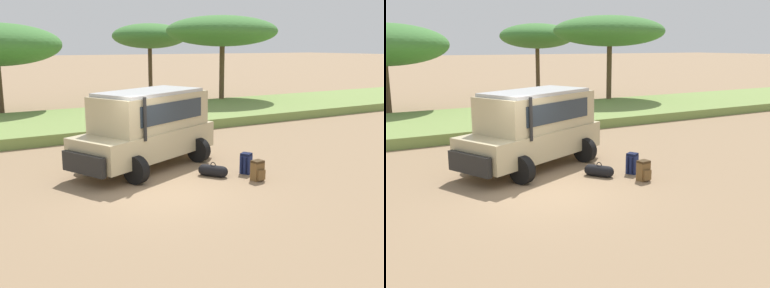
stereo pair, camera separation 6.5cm
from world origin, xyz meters
TOP-DOWN VIEW (x-y plane):
  - ground_plane at (0.00, 0.00)m, footprint 320.00×320.00m
  - grass_bank at (0.00, 10.47)m, footprint 120.00×7.00m
  - safari_vehicle at (0.79, 2.43)m, footprint 5.37×3.86m
  - backpack_beside_front_wheel at (3.02, 0.21)m, footprint 0.44×0.41m
  - backpack_cluster_center at (2.87, -0.56)m, footprint 0.36×0.40m
  - duffel_bag_low_black_case at (1.98, 0.44)m, footprint 0.69×0.80m
  - acacia_tree_far_right at (9.53, 21.53)m, footprint 5.63×5.96m
  - acacia_tree_distant_right at (10.99, 13.73)m, footprint 7.24×6.31m

SIDE VIEW (x-z plane):
  - ground_plane at x=0.00m, z-range 0.00..0.00m
  - duffel_bag_low_black_case at x=1.98m, z-range -0.05..0.39m
  - grass_bank at x=0.00m, z-range 0.00..0.44m
  - backpack_cluster_center at x=2.87m, z-range -0.01..0.59m
  - backpack_beside_front_wheel at x=3.02m, z-range -0.01..0.63m
  - safari_vehicle at x=0.79m, z-range 0.07..2.51m
  - acacia_tree_far_right at x=9.53m, z-range 1.76..7.18m
  - acacia_tree_distant_right at x=10.99m, z-range 1.85..7.48m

